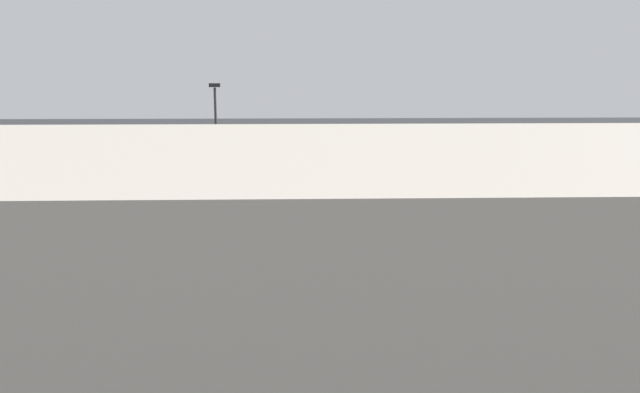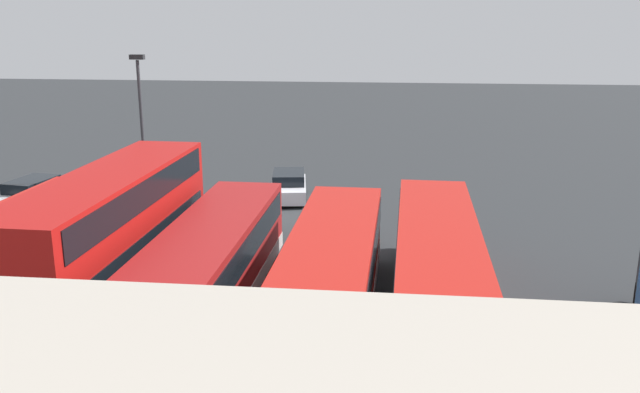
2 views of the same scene
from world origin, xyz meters
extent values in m
plane|color=#2D3033|center=(0.00, 0.00, 0.00)|extent=(140.00, 140.00, 0.00)
cube|color=red|center=(-7.02, 10.03, 1.65)|extent=(2.84, 11.82, 2.60)
cube|color=silver|center=(-7.02, 10.03, 0.62)|extent=(2.88, 11.87, 0.55)
cube|color=black|center=(-7.02, 10.03, 2.25)|extent=(2.88, 11.03, 0.90)
cube|color=black|center=(-7.17, 4.12, 2.25)|extent=(2.25, 0.12, 1.10)
cylinder|color=black|center=(-6.01, 5.52, 0.55)|extent=(0.33, 1.11, 1.10)
cylinder|color=black|center=(-8.26, 5.58, 0.55)|extent=(0.33, 1.11, 1.10)
cylinder|color=black|center=(-5.79, 14.48, 0.55)|extent=(0.33, 1.11, 1.10)
cylinder|color=black|center=(-8.04, 14.54, 0.55)|extent=(0.33, 1.11, 1.10)
cube|color=red|center=(-3.74, 10.87, 1.65)|extent=(2.73, 10.53, 2.60)
cube|color=silver|center=(-3.74, 10.87, 0.62)|extent=(2.78, 10.58, 0.55)
cube|color=black|center=(-3.74, 10.87, 2.25)|extent=(2.78, 9.74, 0.90)
cube|color=black|center=(-3.83, 5.60, 2.25)|extent=(2.25, 0.10, 1.10)
cylinder|color=black|center=(-2.68, 7.01, 0.55)|extent=(0.32, 1.11, 1.10)
cylinder|color=black|center=(-4.93, 7.05, 0.55)|extent=(0.32, 1.11, 1.10)
cylinder|color=black|center=(-2.54, 14.70, 0.55)|extent=(0.32, 1.11, 1.10)
cylinder|color=black|center=(-4.79, 14.74, 0.55)|extent=(0.32, 1.11, 1.10)
cube|color=#A51919|center=(0.21, 10.94, 1.65)|extent=(2.70, 11.43, 2.60)
cube|color=silver|center=(0.21, 10.94, 0.62)|extent=(2.74, 11.47, 0.55)
cube|color=black|center=(0.21, 10.94, 2.25)|extent=(2.75, 10.63, 0.90)
cube|color=black|center=(0.14, 5.21, 2.25)|extent=(2.25, 0.09, 1.10)
cylinder|color=black|center=(1.28, 6.63, 0.55)|extent=(0.31, 1.10, 1.10)
cylinder|color=black|center=(-0.97, 6.66, 0.55)|extent=(0.31, 1.10, 1.10)
cylinder|color=black|center=(1.39, 15.22, 0.55)|extent=(0.31, 1.10, 1.10)
cylinder|color=black|center=(-0.86, 15.25, 0.55)|extent=(0.31, 1.10, 1.10)
cube|color=#B71411|center=(3.45, 10.96, 2.45)|extent=(2.81, 11.39, 4.20)
cube|color=silver|center=(3.45, 10.96, 0.62)|extent=(2.85, 11.44, 0.55)
cube|color=black|center=(3.45, 10.96, 2.25)|extent=(2.85, 10.60, 0.90)
cube|color=black|center=(3.45, 10.96, 3.95)|extent=(2.85, 10.60, 0.90)
cube|color=black|center=(3.32, 5.26, 2.25)|extent=(2.25, 0.11, 1.10)
cylinder|color=black|center=(4.48, 6.66, 0.55)|extent=(0.33, 1.11, 1.10)
cylinder|color=black|center=(2.23, 6.72, 0.55)|extent=(0.33, 1.11, 1.10)
cylinder|color=black|center=(4.68, 15.20, 0.55)|extent=(0.33, 1.11, 1.10)
cylinder|color=black|center=(2.43, 15.25, 0.55)|extent=(0.33, 1.11, 1.10)
cube|color=red|center=(7.27, 10.81, 1.65)|extent=(3.00, 11.34, 2.60)
cube|color=silver|center=(7.27, 10.81, 0.62)|extent=(3.04, 11.38, 0.55)
cube|color=black|center=(7.27, 10.81, 2.25)|extent=(3.03, 10.54, 0.90)
cube|color=black|center=(7.04, 5.16, 2.25)|extent=(2.25, 0.15, 1.10)
cylinder|color=black|center=(8.22, 6.55, 0.55)|extent=(0.34, 1.11, 1.10)
cylinder|color=black|center=(5.97, 6.64, 0.55)|extent=(0.34, 1.11, 1.10)
cylinder|color=black|center=(8.56, 14.99, 0.55)|extent=(0.34, 1.11, 1.10)
cylinder|color=black|center=(6.31, 15.08, 0.55)|extent=(0.34, 1.11, 1.10)
cube|color=#235999|center=(-13.38, 13.50, 1.80)|extent=(4.20, 6.02, 2.80)
cube|color=black|center=(-14.64, 9.96, 1.50)|extent=(3.03, 2.72, 2.20)
cylinder|color=black|center=(-13.57, 9.58, 0.50)|extent=(0.60, 1.04, 1.00)
cylinder|color=black|center=(-11.73, 14.77, 0.50)|extent=(0.60, 1.04, 1.00)
cube|color=silver|center=(12.66, 0.00, 0.53)|extent=(2.42, 4.53, 0.70)
cube|color=black|center=(12.63, -0.20, 1.15)|extent=(2.00, 2.80, 0.55)
cylinder|color=black|center=(12.10, 1.65, 0.32)|extent=(0.31, 0.67, 0.64)
cylinder|color=black|center=(13.68, 1.42, 0.32)|extent=(0.31, 0.67, 0.64)
cylinder|color=black|center=(11.64, -1.42, 0.32)|extent=(0.31, 0.67, 0.64)
cylinder|color=black|center=(13.22, -1.66, 0.32)|extent=(0.31, 0.67, 0.64)
cube|color=silver|center=(-0.12, -3.04, 0.53)|extent=(2.35, 4.35, 0.70)
cube|color=black|center=(-0.09, -3.24, 1.15)|extent=(1.97, 2.68, 0.55)
cylinder|color=black|center=(-1.11, -1.70, 0.32)|extent=(0.31, 0.66, 0.64)
cylinder|color=black|center=(0.47, -1.48, 0.32)|extent=(0.31, 0.66, 0.64)
cylinder|color=black|center=(-0.71, -4.61, 0.32)|extent=(0.31, 0.66, 0.64)
cylinder|color=black|center=(0.88, -4.39, 0.32)|extent=(0.31, 0.66, 0.64)
cylinder|color=#38383D|center=(6.88, -0.90, 3.67)|extent=(0.16, 0.16, 7.34)
cube|color=#262628|center=(6.88, -0.90, 7.49)|extent=(0.70, 0.30, 0.24)
cube|color=#BCB2A3|center=(2.14, 30.30, 3.66)|extent=(27.46, 8.98, 7.33)
camera|label=1|loc=(1.61, 41.45, 8.68)|focal=36.92mm
camera|label=2|loc=(-5.43, 30.30, 9.27)|focal=36.90mm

